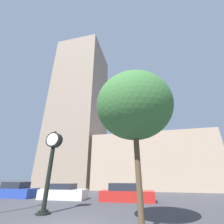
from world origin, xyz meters
The scene contains 7 objects.
building_tall_tower centered at (-11.83, 24.00, 17.66)m, with size 10.60×12.00×35.33m.
building_storefront_row centered at (4.32, 24.00, 4.51)m, with size 20.42×12.00×9.01m.
street_clock centered at (-2.36, 1.85, 3.11)m, with size 1.02×0.79×4.91m.
car_blue centered at (-10.23, 7.90, 0.62)m, with size 4.28×1.84×1.48m.
car_white centered at (-4.72, 7.97, 0.59)m, with size 4.60×2.15×1.38m.
car_red centered at (1.56, 7.93, 0.61)m, with size 4.77×1.75×1.47m.
bare_tree centered at (3.36, -0.42, 5.12)m, with size 3.64×3.64×6.77m.
Camera 1 is at (3.86, -7.07, 1.94)m, focal length 24.00 mm.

